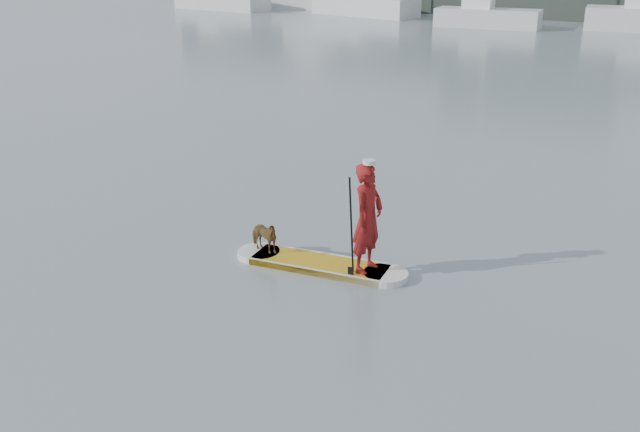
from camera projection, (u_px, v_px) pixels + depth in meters
The scene contains 8 objects.
ground at pixel (128, 346), 10.44m from camera, with size 140.00×140.00×0.00m, color slate.
paddleboard at pixel (320, 264), 12.97m from camera, with size 3.26×1.22×0.12m.
paddler at pixel (368, 218), 12.28m from camera, with size 0.71×0.47×1.95m, color maroon.
white_cap at pixel (369, 162), 11.92m from camera, with size 0.22×0.22×0.07m, color silver.
dog at pixel (263, 236), 13.24m from camera, with size 0.34×0.74×0.62m, color #543B1D.
paddle at pixel (351, 239), 12.18m from camera, with size 0.10×0.30×2.00m.
sailboat_b at pixel (364, 4), 57.05m from camera, with size 9.44×4.42×13.50m.
sailboat_c at pixel (487, 16), 49.10m from camera, with size 7.31×3.29×10.13m.
Camera 1 is at (7.21, -6.16, 5.54)m, focal length 40.00 mm.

